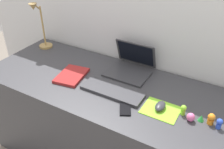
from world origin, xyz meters
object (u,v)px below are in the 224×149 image
(laptop, at_px, (131,65))
(toy_figurine_lime, at_px, (183,110))
(desk_lamp, at_px, (40,27))
(toy_figurine_pink, at_px, (191,117))
(keyboard, at_px, (112,92))
(notebook_pad, at_px, (72,75))
(cell_phone, at_px, (125,108))
(toy_figurine_orange, at_px, (211,119))
(mouse, at_px, (160,106))
(toy_figurine_green, at_px, (201,118))
(toy_figurine_blue, at_px, (219,123))

(laptop, height_order, toy_figurine_lime, laptop)
(desk_lamp, xyz_separation_m, toy_figurine_pink, (1.33, -0.27, -0.16))
(toy_figurine_pink, bearing_deg, laptop, 149.28)
(keyboard, distance_m, desk_lamp, 0.88)
(notebook_pad, distance_m, toy_figurine_pink, 0.84)
(cell_phone, height_order, toy_figurine_orange, toy_figurine_orange)
(laptop, distance_m, cell_phone, 0.43)
(mouse, height_order, toy_figurine_lime, toy_figurine_lime)
(toy_figurine_pink, height_order, toy_figurine_green, toy_figurine_pink)
(toy_figurine_lime, bearing_deg, toy_figurine_pink, -31.02)
(desk_lamp, distance_m, toy_figurine_lime, 1.31)
(laptop, relative_size, toy_figurine_green, 7.98)
(notebook_pad, distance_m, toy_figurine_blue, 0.99)
(mouse, distance_m, cell_phone, 0.20)
(keyboard, bearing_deg, desk_lamp, 162.27)
(keyboard, bearing_deg, cell_phone, -33.86)
(toy_figurine_pink, relative_size, toy_figurine_orange, 0.75)
(toy_figurine_blue, bearing_deg, toy_figurine_lime, 176.07)
(mouse, xyz_separation_m, toy_figurine_pink, (0.18, -0.01, 0.00))
(desk_lamp, height_order, notebook_pad, desk_lamp)
(desk_lamp, bearing_deg, toy_figurine_blue, -9.81)
(toy_figurine_green, height_order, toy_figurine_orange, toy_figurine_orange)
(keyboard, height_order, toy_figurine_blue, toy_figurine_blue)
(keyboard, relative_size, toy_figurine_orange, 6.18)
(desk_lamp, relative_size, toy_figurine_blue, 6.48)
(laptop, relative_size, desk_lamp, 0.75)
(keyboard, xyz_separation_m, toy_figurine_pink, (0.50, -0.01, 0.02))
(mouse, relative_size, toy_figurine_green, 2.55)
(toy_figurine_blue, bearing_deg, desk_lamp, 170.19)
(notebook_pad, bearing_deg, toy_figurine_pink, -11.47)
(toy_figurine_green, bearing_deg, toy_figurine_pink, -149.90)
(toy_figurine_green, distance_m, toy_figurine_orange, 0.05)
(keyboard, xyz_separation_m, notebook_pad, (-0.34, 0.02, 0.00))
(laptop, height_order, toy_figurine_orange, laptop)
(laptop, bearing_deg, toy_figurine_blue, -23.64)
(laptop, xyz_separation_m, toy_figurine_green, (0.57, -0.28, -0.03))
(mouse, bearing_deg, toy_figurine_lime, 8.78)
(laptop, relative_size, cell_phone, 2.34)
(laptop, bearing_deg, notebook_pad, -139.92)
(toy_figurine_blue, relative_size, toy_figurine_green, 1.64)
(desk_lamp, distance_m, toy_figurine_green, 1.41)
(keyboard, distance_m, toy_figurine_green, 0.55)
(toy_figurine_lime, bearing_deg, cell_phone, -158.49)
(laptop, relative_size, keyboard, 0.73)
(cell_phone, bearing_deg, desk_lamp, 131.98)
(toy_figurine_blue, bearing_deg, toy_figurine_green, 172.84)
(mouse, xyz_separation_m, toy_figurine_blue, (0.32, 0.01, 0.01))
(notebook_pad, bearing_deg, cell_phone, -23.31)
(desk_lamp, xyz_separation_m, toy_figurine_green, (1.38, -0.24, -0.17))
(laptop, bearing_deg, mouse, -41.27)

